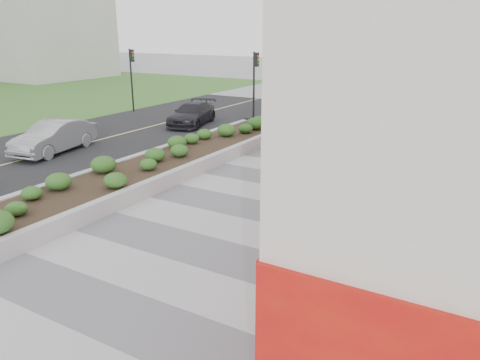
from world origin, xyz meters
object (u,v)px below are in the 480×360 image
Objects in this scene: traffic_signal_near at (255,77)px; car_dark at (192,114)px; planter at (167,161)px; traffic_signal_far at (132,71)px; skateboarder at (327,147)px; car_silver at (54,137)px.

car_dark is at bearing -142.90° from traffic_signal_near.
traffic_signal_far is (-10.93, 10.00, 2.34)m from planter.
traffic_signal_near is 4.31m from car_dark.
car_silver is (-11.50, -4.56, 0.04)m from skateboarder.
traffic_signal_far is at bearing 149.17° from car_dark.
planter is at bearing -163.85° from skateboarder.
traffic_signal_far reaches higher than car_dark.
skateboarder is (6.87, -6.22, -2.07)m from traffic_signal_near.
planter is 4.00× the size of car_dark.
car_silver is (-4.62, -10.79, -2.03)m from traffic_signal_near.
traffic_signal_near reaches higher than car_dark.
planter is at bearing -75.11° from car_dark.
planter is 15.00m from traffic_signal_far.
traffic_signal_far is 3.09× the size of skateboarder.
traffic_signal_near is 11.91m from car_silver.
traffic_signal_near is at bearing 56.14° from car_silver.
car_silver is at bearing -113.21° from traffic_signal_near.
traffic_signal_far reaches higher than planter.
car_silver is at bearing -66.02° from traffic_signal_far.
skateboarder is at bearing -19.59° from traffic_signal_far.
planter is 9.50m from car_dark.
skateboarder is at bearing -42.15° from traffic_signal_near.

